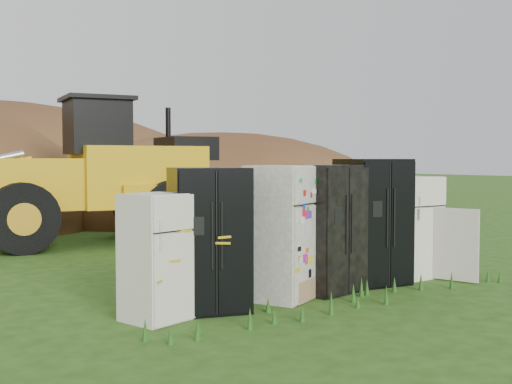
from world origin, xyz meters
The scene contains 9 objects.
ground centered at (0.00, 0.00, 0.00)m, with size 120.00×120.00×0.00m, color #224412.
fridge_leftmost centered at (-2.44, -0.01, 0.77)m, with size 0.68×0.65×1.54m, color white, non-canonical shape.
fridge_black_side centered at (-1.66, 0.01, 0.92)m, with size 0.96×0.76×1.85m, color black, non-canonical shape.
fridge_sticker centered at (-0.50, -0.01, 0.93)m, with size 0.83×0.77×1.87m, color white, non-canonical shape.
fridge_dark_mid centered at (0.36, 0.00, 0.94)m, with size 0.96×0.78×1.87m, color black, non-canonical shape.
fridge_black_right centered at (1.36, 0.01, 0.98)m, with size 0.98×0.82×1.96m, color black, non-canonical shape.
fridge_open_door centered at (2.31, 0.00, 0.83)m, with size 0.76×0.70×1.67m, color white, non-canonical shape.
wheel_loader centered at (-0.98, 7.40, 1.69)m, with size 6.99×2.83×3.38m, color gold, non-canonical shape.
dirt_mound_right centered at (6.65, 12.10, 0.00)m, with size 14.13×10.36×5.79m, color #492A17.
Camera 1 is at (-6.05, -6.93, 1.96)m, focal length 45.00 mm.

